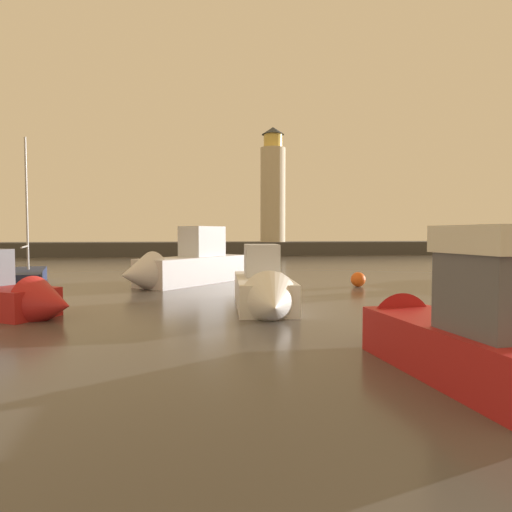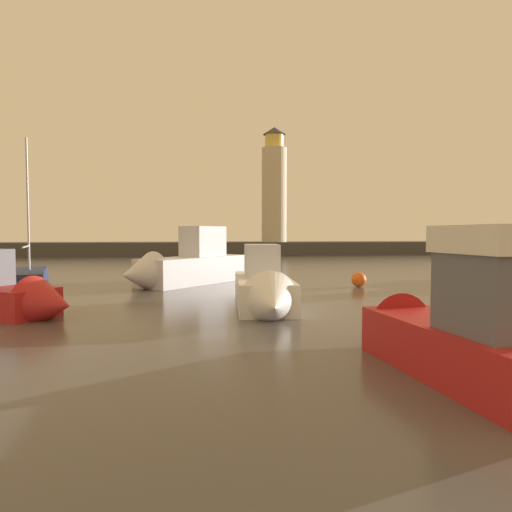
{
  "view_description": "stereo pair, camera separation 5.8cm",
  "coord_description": "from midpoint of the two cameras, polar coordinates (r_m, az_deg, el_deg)",
  "views": [
    {
      "loc": [
        -4.21,
        -1.21,
        2.83
      ],
      "look_at": [
        -1.98,
        14.04,
        2.05
      ],
      "focal_mm": 31.61,
      "sensor_mm": 36.0,
      "label": 1
    },
    {
      "loc": [
        -4.15,
        -1.22,
        2.83
      ],
      "look_at": [
        -1.98,
        14.04,
        2.05
      ],
      "focal_mm": 31.61,
      "sensor_mm": 36.0,
      "label": 2
    }
  ],
  "objects": [
    {
      "name": "ground_plane",
      "position": [
        30.63,
        -0.45,
        -2.42
      ],
      "size": [
        220.0,
        220.0,
        0.0
      ],
      "primitive_type": "plane",
      "color": "#4C4742"
    },
    {
      "name": "breakwater",
      "position": [
        59.39,
        -4.29,
        0.96
      ],
      "size": [
        67.46,
        6.98,
        1.7
      ],
      "primitive_type": "cube",
      "color": "#423F3D",
      "rests_on": "ground_plane"
    },
    {
      "name": "lighthouse",
      "position": [
        60.51,
        2.13,
        8.62
      ],
      "size": [
        3.3,
        3.3,
        15.15
      ],
      "color": "beige",
      "rests_on": "breakwater"
    },
    {
      "name": "motorboat_0",
      "position": [
        29.35,
        27.68,
        -1.51
      ],
      "size": [
        3.6,
        6.37,
        2.55
      ],
      "color": "#B21E1E",
      "rests_on": "ground_plane"
    },
    {
      "name": "motorboat_1",
      "position": [
        16.71,
        1.02,
        -4.32
      ],
      "size": [
        2.5,
        7.29,
        2.75
      ],
      "color": "white",
      "rests_on": "ground_plane"
    },
    {
      "name": "motorboat_2",
      "position": [
        10.12,
        22.57,
        -8.17
      ],
      "size": [
        2.16,
        6.15,
        3.22
      ],
      "color": "#B21E1E",
      "rests_on": "ground_plane"
    },
    {
      "name": "motorboat_3",
      "position": [
        17.63,
        -29.1,
        -4.45
      ],
      "size": [
        6.21,
        4.89,
        2.62
      ],
      "color": "#B21E1E",
      "rests_on": "ground_plane"
    },
    {
      "name": "motorboat_4",
      "position": [
        25.26,
        -9.24,
        -1.24
      ],
      "size": [
        7.52,
        8.02,
        3.5
      ],
      "color": "silver",
      "rests_on": "ground_plane"
    },
    {
      "name": "sailboat_moored",
      "position": [
        27.93,
        -27.0,
        -2.31
      ],
      "size": [
        3.12,
        6.49,
        8.19
      ],
      "color": "#1E284C",
      "rests_on": "ground_plane"
    },
    {
      "name": "mooring_buoy",
      "position": [
        24.48,
        12.74,
        -2.91
      ],
      "size": [
        0.78,
        0.78,
        0.78
      ],
      "primitive_type": "sphere",
      "color": "#EA5919",
      "rests_on": "ground_plane"
    }
  ]
}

